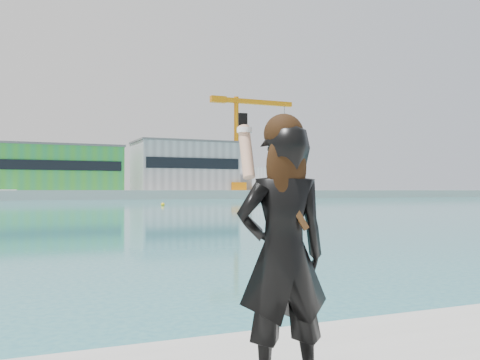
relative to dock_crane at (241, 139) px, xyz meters
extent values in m
cube|color=#9E9E99|center=(-53.20, 8.00, -14.07)|extent=(320.00, 40.00, 2.00)
cube|color=green|center=(-45.20, 6.00, -8.07)|extent=(30.00, 16.00, 10.00)
cube|color=black|center=(-45.20, -2.10, -7.57)|extent=(28.50, 0.20, 2.20)
cube|color=#59595B|center=(-45.20, 6.00, -2.82)|extent=(30.60, 16.32, 0.50)
cube|color=gray|center=(-13.20, 6.00, -7.07)|extent=(25.00, 15.00, 12.00)
cube|color=black|center=(-13.20, -1.60, -6.47)|extent=(23.75, 0.20, 2.64)
cube|color=#59595B|center=(-13.20, 6.00, -0.82)|extent=(25.50, 15.30, 0.50)
cube|color=silver|center=(8.80, 4.00, -10.07)|extent=(12.00, 10.00, 6.00)
cube|color=orange|center=(-1.20, 0.00, -12.07)|extent=(4.00, 4.00, 2.00)
cylinder|color=orange|center=(-1.20, 0.00, -0.07)|extent=(1.20, 1.20, 22.00)
cube|color=orange|center=(4.80, 0.00, 9.93)|extent=(20.00, 1.20, 1.20)
cube|color=orange|center=(-6.20, 0.00, 9.93)|extent=(4.00, 1.60, 1.60)
cylinder|color=black|center=(12.80, 0.00, 1.93)|extent=(0.10, 0.10, 16.00)
cylinder|color=silver|center=(-31.20, -1.00, -9.07)|extent=(0.16, 0.16, 8.00)
cube|color=#D6660C|center=(-30.60, -1.00, -5.67)|extent=(1.20, 0.04, 0.80)
sphere|color=yellow|center=(-36.37, -57.04, -15.07)|extent=(0.50, 0.50, 0.50)
imported|color=black|center=(-53.69, -122.37, -13.40)|extent=(0.67, 0.48, 1.72)
sphere|color=black|center=(-53.69, -122.39, -12.60)|extent=(0.26, 0.26, 0.26)
ellipsoid|color=black|center=(-53.70, -122.44, -12.82)|extent=(0.29, 0.15, 0.46)
cylinder|color=tan|center=(-53.90, -122.24, -12.71)|extent=(0.10, 0.21, 0.37)
cylinder|color=white|center=(-53.89, -122.20, -12.56)|extent=(0.10, 0.10, 0.03)
cube|color=black|center=(-53.89, -122.16, -12.51)|extent=(0.06, 0.02, 0.13)
cube|color=#4C2D14|center=(-53.67, -122.46, -13.06)|extent=(0.24, 0.05, 0.35)
camera|label=1|loc=(-55.37, -125.48, -12.97)|focal=40.00mm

